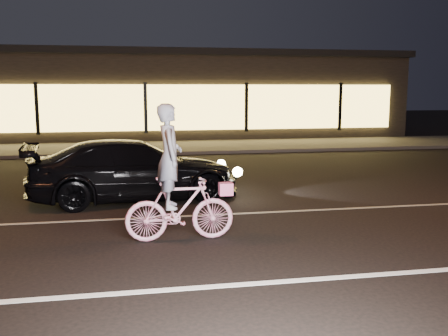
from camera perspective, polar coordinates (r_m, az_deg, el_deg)
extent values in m
plane|color=black|center=(7.66, -5.31, -9.32)|extent=(90.00, 90.00, 0.00)
cube|color=silver|center=(6.26, -4.01, -13.56)|extent=(60.00, 0.12, 0.01)
cube|color=gray|center=(9.58, -6.43, -5.57)|extent=(60.00, 0.10, 0.01)
cube|color=#383533|center=(20.39, -8.70, 2.31)|extent=(30.00, 4.00, 0.12)
cube|color=black|center=(26.26, -9.25, 8.01)|extent=(25.00, 8.00, 4.00)
cube|color=black|center=(26.31, -9.37, 12.48)|extent=(25.40, 8.40, 0.30)
cube|color=#FCCF58|center=(22.17, -8.96, 6.82)|extent=(23.00, 0.15, 2.00)
cube|color=black|center=(22.42, -20.60, 6.38)|extent=(0.15, 0.08, 2.20)
cube|color=black|center=(22.09, -8.96, 6.81)|extent=(0.15, 0.08, 2.20)
cube|color=black|center=(22.67, 2.57, 6.97)|extent=(0.15, 0.08, 2.20)
cube|color=black|center=(24.10, 13.13, 6.86)|extent=(0.15, 0.08, 2.20)
imported|color=#F2427F|center=(7.99, -5.08, -4.65)|extent=(1.74, 0.49, 1.04)
imported|color=silver|center=(7.83, -6.25, 1.34)|extent=(0.39, 0.60, 1.64)
cube|color=#E83B76|center=(8.03, 0.20, -2.40)|extent=(0.22, 0.18, 0.20)
imported|color=black|center=(11.04, -10.19, -0.23)|extent=(4.74, 2.40, 1.32)
sphere|color=#FFF2BF|center=(12.10, -0.33, 0.45)|extent=(0.22, 0.22, 0.22)
sphere|color=#FFF2BF|center=(10.96, 1.55, -0.45)|extent=(0.22, 0.22, 0.22)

